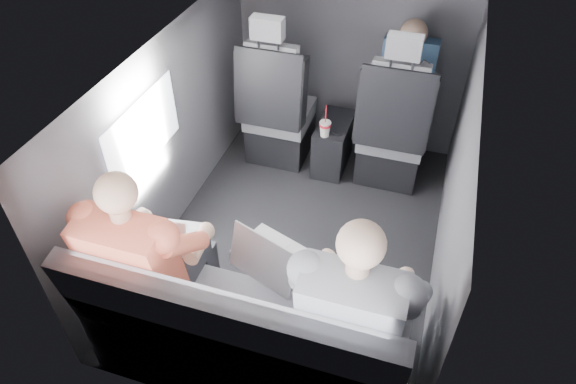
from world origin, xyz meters
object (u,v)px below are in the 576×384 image
(center_console, at_px, (333,144))
(passenger_front_right, at_px, (406,78))
(laptop_white, at_px, (168,236))
(laptop_silver, at_px, (270,256))
(passenger_rear_right, at_px, (355,310))
(passenger_rear_left, at_px, (150,259))
(front_seat_left, at_px, (278,116))
(rear_bench, at_px, (243,339))
(front_seat_right, at_px, (392,136))
(soda_cup, at_px, (325,128))
(laptop_black, at_px, (351,282))

(center_console, distance_m, passenger_front_right, 0.75)
(laptop_white, relative_size, laptop_silver, 0.69)
(center_console, relative_size, laptop_silver, 1.04)
(passenger_rear_right, bearing_deg, passenger_rear_left, 179.98)
(front_seat_left, height_order, rear_bench, front_seat_left)
(rear_bench, relative_size, laptop_silver, 3.47)
(front_seat_right, xyz_separation_m, passenger_rear_left, (-0.97, -1.81, 0.24))
(rear_bench, xyz_separation_m, passenger_rear_right, (0.53, 0.09, 0.35))
(laptop_white, bearing_deg, passenger_rear_right, -10.11)
(center_console, bearing_deg, front_seat_right, -5.07)
(rear_bench, distance_m, passenger_rear_left, 0.63)
(center_console, bearing_deg, soda_cup, -98.99)
(laptop_black, distance_m, passenger_rear_left, 1.01)
(passenger_front_right, bearing_deg, laptop_black, -89.76)
(passenger_rear_left, bearing_deg, front_seat_left, 87.74)
(laptop_white, bearing_deg, center_console, 72.68)
(laptop_white, distance_m, passenger_rear_left, 0.19)
(laptop_black, bearing_deg, passenger_rear_right, -72.79)
(rear_bench, relative_size, laptop_black, 4.55)
(front_seat_left, distance_m, soda_cup, 0.45)
(rear_bench, relative_size, passenger_rear_left, 1.26)
(front_seat_left, xyz_separation_m, rear_bench, (0.45, -1.90, -0.09))
(front_seat_right, relative_size, passenger_rear_left, 1.00)
(laptop_white, bearing_deg, passenger_front_right, 62.31)
(laptop_black, bearing_deg, soda_cup, 108.78)
(front_seat_left, distance_m, passenger_rear_right, 2.07)
(passenger_front_right, bearing_deg, passenger_rear_left, -115.59)
(passenger_rear_left, distance_m, passenger_front_right, 2.29)
(soda_cup, xyz_separation_m, laptop_black, (0.51, -1.49, 0.17))
(laptop_silver, xyz_separation_m, passenger_front_right, (0.42, 1.86, 0.11))
(front_seat_left, height_order, laptop_white, front_seat_left)
(passenger_rear_left, bearing_deg, laptop_black, 9.78)
(passenger_rear_left, bearing_deg, passenger_rear_right, -0.02)
(front_seat_left, distance_m, laptop_white, 1.64)
(front_seat_right, xyz_separation_m, laptop_white, (-0.97, -1.62, 0.23))
(soda_cup, bearing_deg, front_seat_right, 17.22)
(laptop_white, relative_size, passenger_front_right, 0.42)
(laptop_silver, distance_m, passenger_rear_right, 0.52)
(front_seat_left, bearing_deg, passenger_front_right, 15.70)
(laptop_white, height_order, laptop_silver, laptop_silver)
(center_console, bearing_deg, front_seat_left, -174.93)
(front_seat_left, distance_m, laptop_silver, 1.69)
(laptop_white, distance_m, passenger_rear_right, 1.06)
(passenger_front_right, bearing_deg, laptop_white, -117.69)
(center_console, height_order, laptop_silver, laptop_silver)
(rear_bench, height_order, passenger_rear_left, passenger_rear_left)
(front_seat_right, relative_size, soda_cup, 4.86)
(front_seat_left, relative_size, laptop_white, 3.95)
(passenger_front_right, bearing_deg, soda_cup, -140.75)
(front_seat_right, bearing_deg, soda_cup, -162.78)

